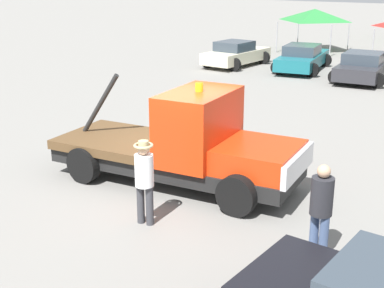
{
  "coord_description": "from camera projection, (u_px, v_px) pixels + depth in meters",
  "views": [
    {
      "loc": [
        6.9,
        -9.9,
        4.87
      ],
      "look_at": [
        0.5,
        0.0,
        1.05
      ],
      "focal_mm": 50.0,
      "sensor_mm": 36.0,
      "label": 1
    }
  ],
  "objects": [
    {
      "name": "person_at_hood",
      "position": [
        144.0,
        176.0,
        10.51
      ],
      "size": [
        0.39,
        0.39,
        1.76
      ],
      "rotation": [
        0.0,
        0.0,
        4.84
      ],
      "color": "#38383D",
      "rests_on": "ground"
    },
    {
      "name": "parked_car_charcoal",
      "position": [
        364.0,
        67.0,
        24.76
      ],
      "size": [
        2.7,
        4.59,
        1.34
      ],
      "rotation": [
        0.0,
        0.0,
        1.65
      ],
      "color": "#2D2D33",
      "rests_on": "ground"
    },
    {
      "name": "parked_car_teal",
      "position": [
        302.0,
        58.0,
        27.31
      ],
      "size": [
        2.86,
        5.04,
        1.34
      ],
      "rotation": [
        0.0,
        0.0,
        1.73
      ],
      "color": "#196670",
      "rests_on": "ground"
    },
    {
      "name": "canopy_tent_green",
      "position": [
        315.0,
        15.0,
        33.42
      ],
      "size": [
        3.52,
        3.52,
        2.64
      ],
      "color": "#9E9EA3",
      "rests_on": "ground"
    },
    {
      "name": "parked_car_cream",
      "position": [
        236.0,
        54.0,
        28.61
      ],
      "size": [
        2.6,
        4.43,
        1.34
      ],
      "rotation": [
        0.0,
        0.0,
        1.49
      ],
      "color": "beige",
      "rests_on": "ground"
    },
    {
      "name": "person_near_truck",
      "position": [
        321.0,
        205.0,
        9.21
      ],
      "size": [
        0.39,
        0.39,
        1.77
      ],
      "rotation": [
        0.0,
        0.0,
        1.21
      ],
      "color": "#475B84",
      "rests_on": "ground"
    },
    {
      "name": "tow_truck",
      "position": [
        188.0,
        146.0,
        12.51
      ],
      "size": [
        6.22,
        2.71,
        2.51
      ],
      "rotation": [
        0.0,
        0.0,
        0.09
      ],
      "color": "black",
      "rests_on": "ground"
    },
    {
      "name": "ground_plane",
      "position": [
        175.0,
        182.0,
        12.98
      ],
      "size": [
        160.0,
        160.0,
        0.0
      ],
      "primitive_type": "plane",
      "color": "gray"
    }
  ]
}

